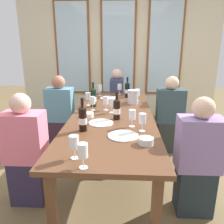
{
  "coord_description": "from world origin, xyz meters",
  "views": [
    {
      "loc": [
        0.13,
        -2.5,
        1.52
      ],
      "look_at": [
        0.0,
        -0.06,
        0.79
      ],
      "focal_mm": 36.09,
      "sensor_mm": 36.0,
      "label": 1
    }
  ],
  "objects_px": {
    "wine_glass_1": "(142,119)",
    "wine_glass_2": "(138,93)",
    "wine_glass_4": "(100,88)",
    "wine_glass_8": "(112,103)",
    "white_plate_1": "(101,123)",
    "seated_person_2": "(61,115)",
    "white_plate_2": "(108,98)",
    "wine_bottle_2": "(93,97)",
    "wine_glass_6": "(119,87)",
    "dining_table": "(112,120)",
    "seated_person_4": "(117,100)",
    "tasting_bowl_0": "(146,141)",
    "wine_glass_9": "(83,151)",
    "white_plate_0": "(123,136)",
    "wine_glass_3": "(88,97)",
    "wine_glass_0": "(93,101)",
    "seated_person_0": "(26,153)",
    "seated_person_1": "(197,161)",
    "wine_glass_10": "(106,101)",
    "wine_bottle_3": "(83,118)",
    "wine_glass_5": "(74,143)",
    "metal_pitcher": "(133,97)",
    "wine_bottle_0": "(117,109)",
    "seated_person_3": "(170,117)",
    "wine_glass_7": "(132,115)",
    "wine_bottle_1": "(127,90)",
    "tasting_bowl_1": "(88,115)"
  },
  "relations": [
    {
      "from": "wine_glass_2",
      "to": "wine_glass_8",
      "type": "bearing_deg",
      "value": -118.89
    },
    {
      "from": "wine_bottle_1",
      "to": "wine_glass_10",
      "type": "height_order",
      "value": "wine_bottle_1"
    },
    {
      "from": "wine_glass_10",
      "to": "seated_person_0",
      "type": "height_order",
      "value": "seated_person_0"
    },
    {
      "from": "wine_glass_5",
      "to": "wine_glass_9",
      "type": "xyz_separation_m",
      "value": [
        0.08,
        -0.13,
        0.0
      ]
    },
    {
      "from": "wine_bottle_1",
      "to": "wine_glass_0",
      "type": "xyz_separation_m",
      "value": [
        -0.44,
        -0.76,
        -0.0
      ]
    },
    {
      "from": "seated_person_1",
      "to": "wine_glass_10",
      "type": "bearing_deg",
      "value": 136.5
    },
    {
      "from": "wine_bottle_1",
      "to": "seated_person_2",
      "type": "bearing_deg",
      "value": -162.27
    },
    {
      "from": "wine_bottle_3",
      "to": "wine_glass_4",
      "type": "relative_size",
      "value": 1.82
    },
    {
      "from": "seated_person_0",
      "to": "seated_person_3",
      "type": "height_order",
      "value": "same"
    },
    {
      "from": "wine_bottle_0",
      "to": "seated_person_2",
      "type": "distance_m",
      "value": 1.2
    },
    {
      "from": "white_plate_0",
      "to": "seated_person_1",
      "type": "relative_size",
      "value": 0.25
    },
    {
      "from": "white_plate_0",
      "to": "wine_glass_5",
      "type": "relative_size",
      "value": 1.57
    },
    {
      "from": "dining_table",
      "to": "wine_glass_6",
      "type": "height_order",
      "value": "wine_glass_6"
    },
    {
      "from": "wine_glass_6",
      "to": "wine_glass_5",
      "type": "bearing_deg",
      "value": -97.02
    },
    {
      "from": "wine_glass_3",
      "to": "seated_person_0",
      "type": "bearing_deg",
      "value": -114.23
    },
    {
      "from": "wine_glass_1",
      "to": "wine_glass_2",
      "type": "height_order",
      "value": "same"
    },
    {
      "from": "wine_glass_2",
      "to": "wine_glass_6",
      "type": "relative_size",
      "value": 1.0
    },
    {
      "from": "seated_person_0",
      "to": "seated_person_1",
      "type": "distance_m",
      "value": 1.59
    },
    {
      "from": "white_plate_1",
      "to": "seated_person_2",
      "type": "height_order",
      "value": "seated_person_2"
    },
    {
      "from": "wine_glass_7",
      "to": "seated_person_2",
      "type": "relative_size",
      "value": 0.16
    },
    {
      "from": "metal_pitcher",
      "to": "wine_glass_3",
      "type": "bearing_deg",
      "value": -167.79
    },
    {
      "from": "wine_bottle_2",
      "to": "wine_bottle_3",
      "type": "relative_size",
      "value": 1.01
    },
    {
      "from": "wine_glass_0",
      "to": "wine_glass_3",
      "type": "height_order",
      "value": "same"
    },
    {
      "from": "wine_glass_1",
      "to": "wine_glass_5",
      "type": "distance_m",
      "value": 0.76
    },
    {
      "from": "metal_pitcher",
      "to": "white_plate_0",
      "type": "bearing_deg",
      "value": -96.13
    },
    {
      "from": "white_plate_0",
      "to": "wine_glass_3",
      "type": "relative_size",
      "value": 1.57
    },
    {
      "from": "white_plate_0",
      "to": "wine_glass_10",
      "type": "relative_size",
      "value": 1.57
    },
    {
      "from": "dining_table",
      "to": "seated_person_4",
      "type": "height_order",
      "value": "seated_person_4"
    },
    {
      "from": "tasting_bowl_1",
      "to": "wine_glass_7",
      "type": "height_order",
      "value": "wine_glass_7"
    },
    {
      "from": "metal_pitcher",
      "to": "wine_glass_8",
      "type": "xyz_separation_m",
      "value": [
        -0.27,
        -0.46,
        0.02
      ]
    },
    {
      "from": "wine_glass_0",
      "to": "seated_person_4",
      "type": "xyz_separation_m",
      "value": [
        0.25,
        1.43,
        -0.33
      ]
    },
    {
      "from": "dining_table",
      "to": "wine_glass_1",
      "type": "relative_size",
      "value": 14.45
    },
    {
      "from": "seated_person_0",
      "to": "seated_person_4",
      "type": "bearing_deg",
      "value": 70.08
    },
    {
      "from": "wine_glass_0",
      "to": "white_plate_0",
      "type": "bearing_deg",
      "value": -64.8
    },
    {
      "from": "metal_pitcher",
      "to": "wine_glass_6",
      "type": "relative_size",
      "value": 1.09
    },
    {
      "from": "wine_glass_10",
      "to": "seated_person_1",
      "type": "relative_size",
      "value": 0.16
    },
    {
      "from": "wine_glass_6",
      "to": "dining_table",
      "type": "bearing_deg",
      "value": -92.93
    },
    {
      "from": "wine_glass_4",
      "to": "wine_glass_0",
      "type": "bearing_deg",
      "value": -90.01
    },
    {
      "from": "wine_glass_0",
      "to": "wine_glass_5",
      "type": "relative_size",
      "value": 1.0
    },
    {
      "from": "tasting_bowl_0",
      "to": "wine_glass_9",
      "type": "distance_m",
      "value": 0.6
    },
    {
      "from": "wine_bottle_3",
      "to": "seated_person_0",
      "type": "height_order",
      "value": "seated_person_0"
    },
    {
      "from": "seated_person_1",
      "to": "wine_glass_5",
      "type": "bearing_deg",
      "value": -157.92
    },
    {
      "from": "wine_glass_4",
      "to": "wine_glass_8",
      "type": "distance_m",
      "value": 0.98
    },
    {
      "from": "wine_bottle_3",
      "to": "wine_glass_2",
      "type": "bearing_deg",
      "value": 64.75
    },
    {
      "from": "white_plate_2",
      "to": "white_plate_1",
      "type": "bearing_deg",
      "value": -89.69
    },
    {
      "from": "white_plate_2",
      "to": "wine_bottle_3",
      "type": "height_order",
      "value": "wine_bottle_3"
    },
    {
      "from": "wine_glass_5",
      "to": "metal_pitcher",
      "type": "bearing_deg",
      "value": 73.68
    },
    {
      "from": "wine_bottle_2",
      "to": "wine_glass_6",
      "type": "bearing_deg",
      "value": 67.34
    },
    {
      "from": "white_plate_2",
      "to": "seated_person_1",
      "type": "relative_size",
      "value": 0.23
    },
    {
      "from": "white_plate_0",
      "to": "wine_glass_4",
      "type": "relative_size",
      "value": 1.57
    }
  ]
}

